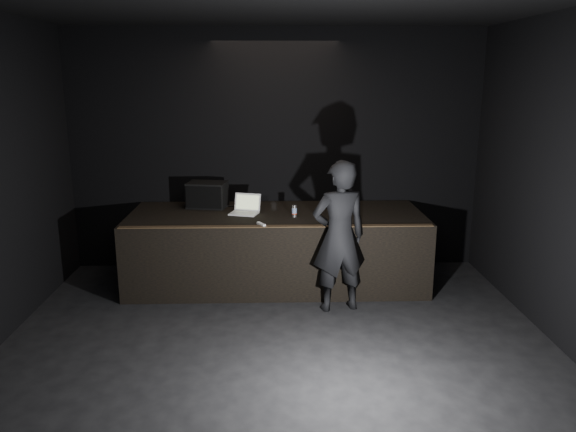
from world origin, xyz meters
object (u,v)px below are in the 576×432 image
(laptop, at_px, (246,208))
(person, at_px, (339,237))
(beer_can, at_px, (294,211))
(stage_riser, at_px, (276,248))
(stage_monitor, at_px, (207,195))

(laptop, xyz_separation_m, person, (1.17, -0.97, -0.13))
(laptop, xyz_separation_m, beer_can, (0.66, -0.24, 0.01))
(laptop, relative_size, beer_can, 2.76)
(stage_riser, height_order, person, person)
(stage_riser, bearing_deg, laptop, 177.59)
(laptop, bearing_deg, person, -23.01)
(stage_riser, bearing_deg, person, -51.61)
(stage_riser, distance_m, laptop, 0.70)
(stage_riser, bearing_deg, beer_can, -42.99)
(stage_monitor, height_order, laptop, stage_monitor)
(laptop, bearing_deg, stage_riser, 14.12)
(stage_riser, xyz_separation_m, beer_can, (0.24, -0.22, 0.58))
(beer_can, bearing_deg, stage_riser, 137.01)
(stage_monitor, height_order, beer_can, stage_monitor)
(person, bearing_deg, stage_riser, -64.91)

